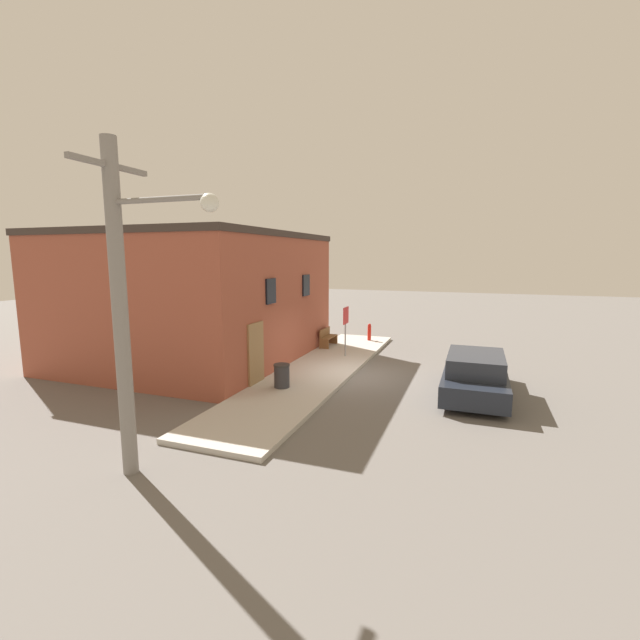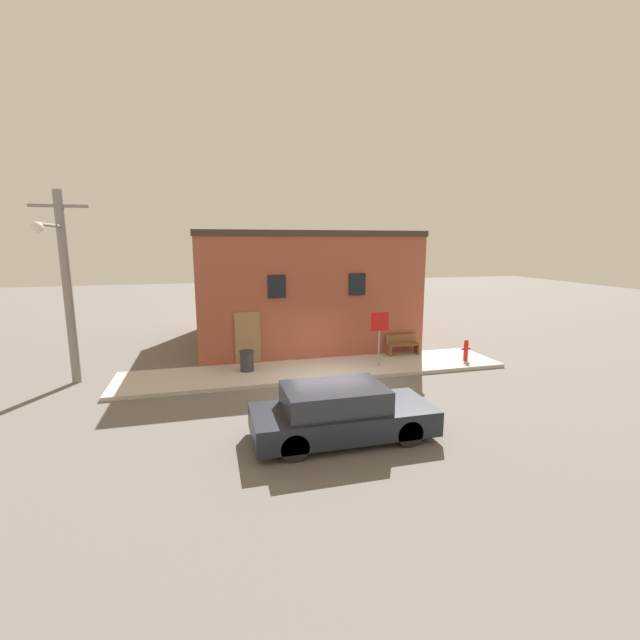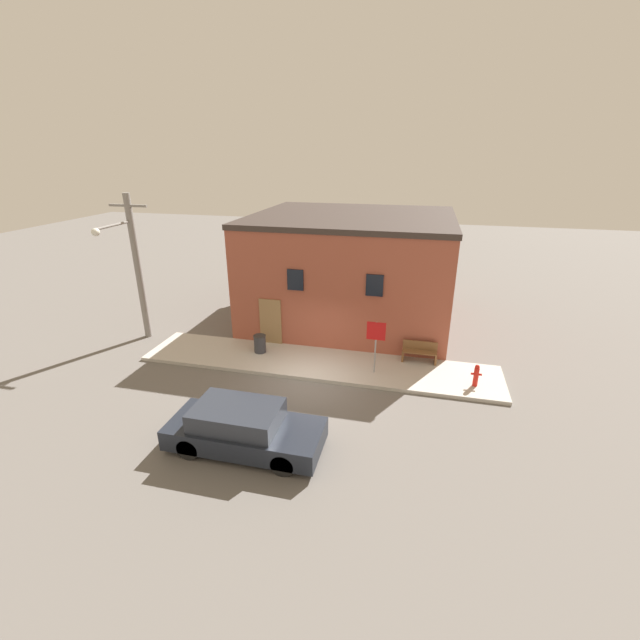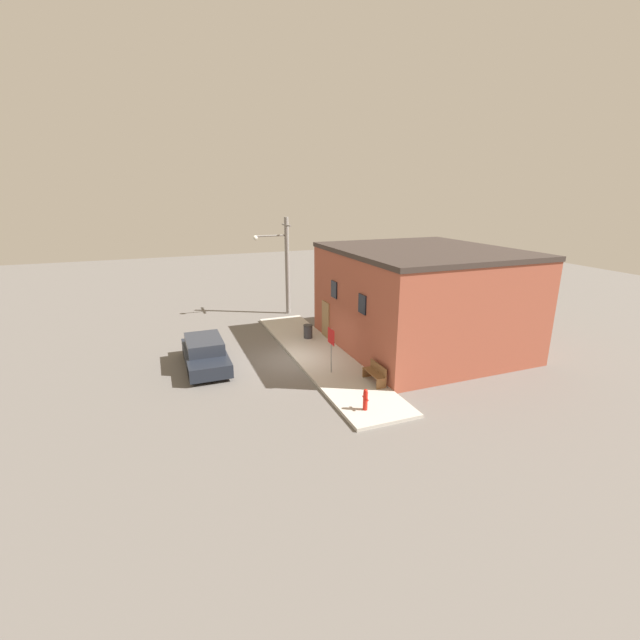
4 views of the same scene
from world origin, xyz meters
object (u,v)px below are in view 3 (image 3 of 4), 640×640
object	(u,v)px
utility_pole	(135,264)
fire_hydrant	(476,375)
stop_sign	(376,337)
bench	(420,352)
trash_bin	(260,344)
parked_car	(243,428)

from	to	relation	value
utility_pole	fire_hydrant	bearing A→B (deg)	-5.06
stop_sign	bench	xyz separation A→B (m)	(1.67, 1.39, -1.08)
fire_hydrant	bench	world-z (taller)	fire_hydrant
fire_hydrant	trash_bin	distance (m)	8.77
fire_hydrant	utility_pole	xyz separation A→B (m)	(-14.62, 1.30, 2.96)
trash_bin	parked_car	size ratio (longest dim) A/B	0.17
stop_sign	trash_bin	size ratio (longest dim) A/B	2.75
trash_bin	utility_pole	xyz separation A→B (m)	(-5.89, 0.49, 3.01)
bench	trash_bin	xyz separation A→B (m)	(-6.66, -0.73, -0.02)
bench	parked_car	bearing A→B (deg)	-126.33
parked_car	fire_hydrant	bearing A→B (deg)	36.34
fire_hydrant	trash_bin	world-z (taller)	fire_hydrant
fire_hydrant	bench	size ratio (longest dim) A/B	0.62
bench	trash_bin	world-z (taller)	bench
parked_car	stop_sign	bearing A→B (deg)	58.54
fire_hydrant	trash_bin	bearing A→B (deg)	174.73
fire_hydrant	stop_sign	bearing A→B (deg)	177.84
bench	utility_pole	world-z (taller)	utility_pole
fire_hydrant	parked_car	distance (m)	8.63
stop_sign	utility_pole	size ratio (longest dim) A/B	0.32
fire_hydrant	trash_bin	xyz separation A→B (m)	(-8.73, 0.81, -0.04)
bench	trash_bin	bearing A→B (deg)	-173.75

